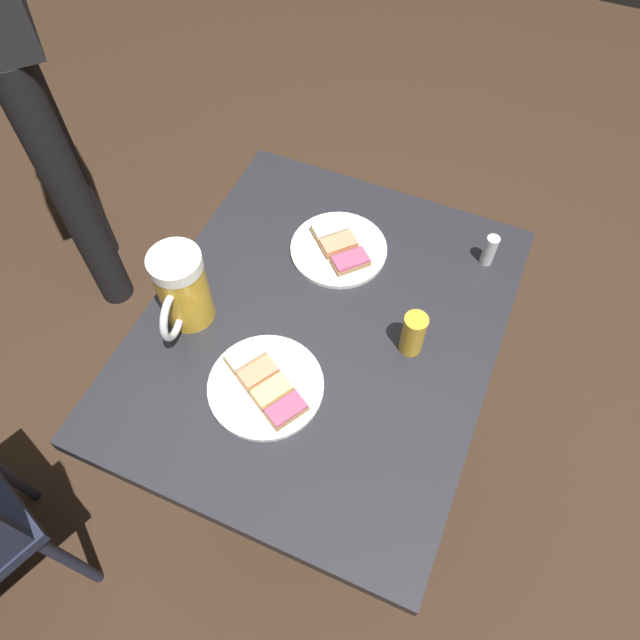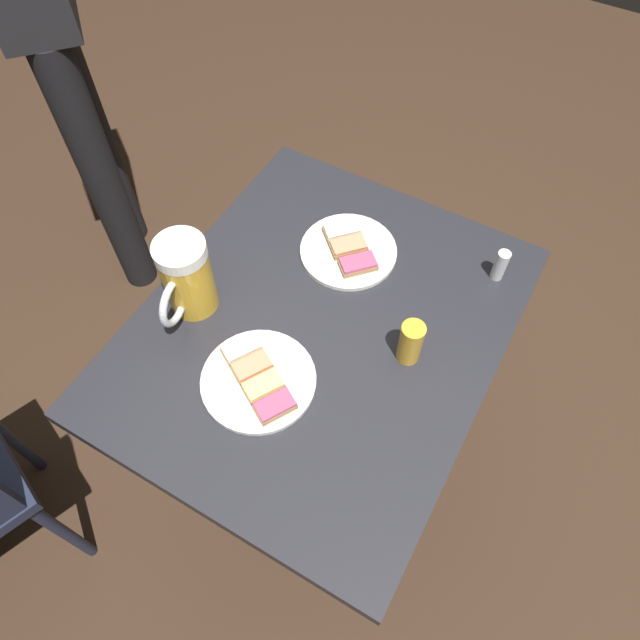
# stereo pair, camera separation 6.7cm
# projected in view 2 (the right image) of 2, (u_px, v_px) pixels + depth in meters

# --- Properties ---
(ground_plane) EXTENTS (6.00, 6.00, 0.00)m
(ground_plane) POSITION_uv_depth(u_px,v_px,m) (320.00, 462.00, 1.79)
(ground_plane) COLOR #382619
(cafe_table) EXTENTS (0.81, 0.67, 0.77)m
(cafe_table) POSITION_uv_depth(u_px,v_px,m) (320.00, 368.00, 1.28)
(cafe_table) COLOR black
(cafe_table) RESTS_ON ground_plane
(plate_near) EXTENTS (0.21, 0.21, 0.03)m
(plate_near) POSITION_uv_depth(u_px,v_px,m) (258.00, 379.00, 1.06)
(plate_near) COLOR white
(plate_near) RESTS_ON cafe_table
(plate_far) EXTENTS (0.20, 0.20, 0.03)m
(plate_far) POSITION_uv_depth(u_px,v_px,m) (348.00, 250.00, 1.23)
(plate_far) COLOR white
(plate_far) RESTS_ON cafe_table
(beer_mug) EXTENTS (0.16, 0.10, 0.17)m
(beer_mug) POSITION_uv_depth(u_px,v_px,m) (186.00, 277.00, 1.09)
(beer_mug) COLOR gold
(beer_mug) RESTS_ON cafe_table
(beer_glass_small) EXTENTS (0.04, 0.04, 0.10)m
(beer_glass_small) POSITION_uv_depth(u_px,v_px,m) (411.00, 342.00, 1.06)
(beer_glass_small) COLOR gold
(beer_glass_small) RESTS_ON cafe_table
(salt_shaker) EXTENTS (0.03, 0.03, 0.07)m
(salt_shaker) POSITION_uv_depth(u_px,v_px,m) (500.00, 265.00, 1.17)
(salt_shaker) COLOR silver
(salt_shaker) RESTS_ON cafe_table
(patron_standing) EXTENTS (0.35, 0.36, 1.64)m
(patron_standing) POSITION_uv_depth(u_px,v_px,m) (36.00, 3.00, 1.43)
(patron_standing) COLOR black
(patron_standing) RESTS_ON ground_plane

